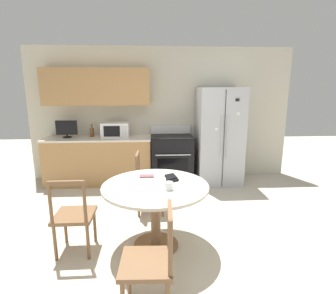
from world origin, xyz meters
TOP-DOWN VIEW (x-y plane):
  - ground_plane at (0.00, 0.00)m, footprint 14.00×14.00m
  - back_wall at (-0.31, 2.59)m, footprint 5.20×0.44m
  - kitchen_counter at (-1.21, 2.29)m, footprint 2.01×0.64m
  - refrigerator at (1.09, 2.21)m, footprint 0.83×0.77m
  - oven_range at (0.19, 2.26)m, footprint 0.78×0.68m
  - microwave at (-0.88, 2.31)m, footprint 0.51×0.35m
  - countertop_tv at (-1.79, 2.31)m, footprint 0.39×0.16m
  - counter_bottle at (-1.34, 2.39)m, footprint 0.08×0.08m
  - dining_table at (-0.15, 0.09)m, footprint 1.19×1.19m
  - dining_chair_near at (-0.21, -0.81)m, footprint 0.44×0.44m
  - dining_chair_left at (-1.05, 0.03)m, footprint 0.42×0.42m
  - dining_chair_far at (-0.24, 0.99)m, footprint 0.43×0.43m
  - candle_glass at (-0.01, -0.07)m, footprint 0.09×0.09m
  - folded_napkin at (-0.25, 0.35)m, footprint 0.18×0.06m
  - wallet at (0.04, 0.21)m, footprint 0.17×0.17m

SIDE VIEW (x-z plane):
  - ground_plane at x=0.00m, z-range 0.00..0.00m
  - dining_chair_near at x=-0.21m, z-range -0.02..0.89m
  - dining_chair_left at x=-1.05m, z-range -0.02..0.89m
  - dining_chair_far at x=-0.24m, z-range -0.02..0.89m
  - kitchen_counter at x=-1.21m, z-range 0.00..0.90m
  - oven_range at x=0.19m, z-range -0.07..1.01m
  - dining_table at x=-0.15m, z-range 0.23..0.99m
  - folded_napkin at x=-0.25m, z-range 0.76..0.81m
  - wallet at x=0.04m, z-range 0.75..0.82m
  - candle_glass at x=-0.01m, z-range 0.75..0.84m
  - refrigerator at x=1.09m, z-range 0.00..1.83m
  - counter_bottle at x=-1.34m, z-range 0.87..1.11m
  - microwave at x=-0.88m, z-range 0.90..1.18m
  - countertop_tv at x=-1.79m, z-range 0.91..1.24m
  - back_wall at x=-0.31m, z-range 0.14..2.74m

